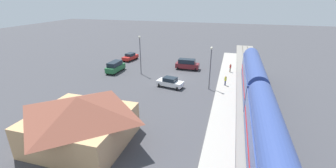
{
  "coord_description": "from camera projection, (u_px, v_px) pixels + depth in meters",
  "views": [
    {
      "loc": [
        -10.24,
        38.77,
        14.5
      ],
      "look_at": [
        -0.65,
        5.55,
        1.0
      ],
      "focal_mm": 23.97,
      "sensor_mm": 36.0,
      "label": 1
    }
  ],
  "objects": [
    {
      "name": "ground_plane",
      "position": [
        173.0,
        78.0,
        42.62
      ],
      "size": [
        200.0,
        200.0,
        0.0
      ],
      "primitive_type": "plane",
      "color": "#424247"
    },
    {
      "name": "railway_track",
      "position": [
        250.0,
        85.0,
        38.97
      ],
      "size": [
        4.8,
        70.0,
        0.3
      ],
      "color": "gray",
      "rests_on": "ground"
    },
    {
      "name": "platform",
      "position": [
        227.0,
        83.0,
        39.98
      ],
      "size": [
        3.2,
        46.0,
        0.3
      ],
      "color": "#A8A399",
      "rests_on": "ground"
    },
    {
      "name": "passenger_train",
      "position": [
        267.0,
        141.0,
        19.43
      ],
      "size": [
        2.93,
        56.26,
        4.98
      ],
      "color": "#33478C",
      "rests_on": "railway_track"
    },
    {
      "name": "station_building",
      "position": [
        80.0,
        119.0,
        22.96
      ],
      "size": [
        10.24,
        9.25,
        5.3
      ],
      "color": "tan",
      "rests_on": "ground"
    },
    {
      "name": "pedestrian_on_platform",
      "position": [
        225.0,
        80.0,
        38.1
      ],
      "size": [
        0.36,
        0.36,
        1.71
      ],
      "color": "#23284C",
      "rests_on": "platform"
    },
    {
      "name": "pedestrian_waiting_far",
      "position": [
        230.0,
        67.0,
        44.9
      ],
      "size": [
        0.36,
        0.36,
        1.71
      ],
      "color": "brown",
      "rests_on": "platform"
    },
    {
      "name": "suv_green",
      "position": [
        115.0,
        67.0,
        45.86
      ],
      "size": [
        2.14,
        4.97,
        2.22
      ],
      "color": "#236638",
      "rests_on": "ground"
    },
    {
      "name": "sedan_white",
      "position": [
        170.0,
        82.0,
        38.24
      ],
      "size": [
        4.76,
        2.88,
        1.74
      ],
      "color": "white",
      "rests_on": "ground"
    },
    {
      "name": "suv_maroon",
      "position": [
        187.0,
        64.0,
        47.56
      ],
      "size": [
        4.91,
        2.42,
        2.22
      ],
      "color": "maroon",
      "rests_on": "ground"
    },
    {
      "name": "sedan_red",
      "position": [
        130.0,
        57.0,
        54.52
      ],
      "size": [
        2.62,
        4.76,
        1.74
      ],
      "color": "red",
      "rests_on": "ground"
    },
    {
      "name": "light_pole_near_platform",
      "position": [
        211.0,
        63.0,
        35.94
      ],
      "size": [
        0.44,
        0.44,
        7.2
      ],
      "color": "#515156",
      "rests_on": "ground"
    },
    {
      "name": "light_pole_lot_center",
      "position": [
        140.0,
        50.0,
        43.25
      ],
      "size": [
        0.44,
        0.44,
        7.62
      ],
      "color": "#515156",
      "rests_on": "ground"
    }
  ]
}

